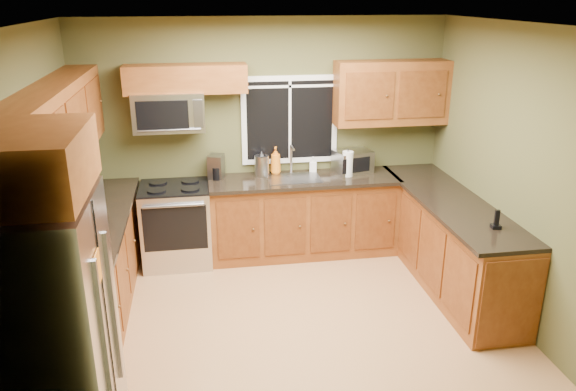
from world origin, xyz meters
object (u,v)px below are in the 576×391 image
object	(u,v)px
toaster_oven	(353,161)
cordless_phone	(496,223)
range	(177,224)
kettle	(262,165)
soap_bottle_a	(276,160)
paper_towel_roll	(348,164)
soap_bottle_b	(313,164)
microwave	(169,111)
coffee_maker	(216,167)
refrigerator	(49,336)

from	to	relation	value
toaster_oven	cordless_phone	world-z (taller)	toaster_oven
range	kettle	world-z (taller)	kettle
kettle	soap_bottle_a	world-z (taller)	soap_bottle_a
kettle	cordless_phone	bearing A→B (deg)	-44.46
range	paper_towel_roll	bearing A→B (deg)	0.26
soap_bottle_a	soap_bottle_b	bearing A→B (deg)	0.00
toaster_oven	kettle	distance (m)	1.07
microwave	paper_towel_roll	xyz separation A→B (m)	(1.98, -0.13, -0.64)
toaster_oven	paper_towel_roll	xyz separation A→B (m)	(-0.10, -0.14, 0.02)
range	coffee_maker	bearing A→B (deg)	19.54
refrigerator	kettle	distance (m)	3.39
kettle	soap_bottle_b	world-z (taller)	kettle
coffee_maker	paper_towel_roll	size ratio (longest dim) A/B	0.83
refrigerator	paper_towel_roll	distance (m)	3.85
refrigerator	soap_bottle_a	xyz separation A→B (m)	(1.86, 3.00, 0.20)
microwave	cordless_phone	world-z (taller)	microwave
refrigerator	toaster_oven	size ratio (longest dim) A/B	3.80
coffee_maker	soap_bottle_a	world-z (taller)	soap_bottle_a
microwave	cordless_phone	distance (m)	3.51
refrigerator	coffee_maker	distance (m)	3.17
paper_towel_roll	soap_bottle_b	xyz separation A→B (m)	(-0.36, 0.22, -0.06)
toaster_oven	range	bearing A→B (deg)	-175.95
coffee_maker	soap_bottle_a	xyz separation A→B (m)	(0.69, 0.06, 0.03)
kettle	paper_towel_roll	world-z (taller)	paper_towel_roll
paper_towel_roll	kettle	bearing A→B (deg)	170.90
toaster_oven	soap_bottle_b	world-z (taller)	toaster_oven
microwave	soap_bottle_a	bearing A→B (deg)	4.61
soap_bottle_b	refrigerator	bearing A→B (deg)	-127.53
toaster_oven	paper_towel_roll	distance (m)	0.17
soap_bottle_a	toaster_oven	bearing A→B (deg)	-5.29
soap_bottle_a	soap_bottle_b	size ratio (longest dim) A/B	1.78
refrigerator	soap_bottle_b	distance (m)	3.79
kettle	soap_bottle_a	distance (m)	0.18
kettle	soap_bottle_a	bearing A→B (deg)	21.00
refrigerator	soap_bottle_b	world-z (taller)	refrigerator
microwave	cordless_phone	xyz separation A→B (m)	(2.90, -1.83, -0.74)
refrigerator	soap_bottle_b	bearing A→B (deg)	52.47
refrigerator	microwave	world-z (taller)	microwave
paper_towel_roll	soap_bottle_b	bearing A→B (deg)	148.38
coffee_maker	soap_bottle_b	size ratio (longest dim) A/B	1.49
coffee_maker	cordless_phone	xyz separation A→B (m)	(2.42, -1.87, -0.07)
toaster_oven	cordless_phone	bearing A→B (deg)	-65.91
kettle	coffee_maker	bearing A→B (deg)	179.42
microwave	coffee_maker	bearing A→B (deg)	4.08
microwave	coffee_maker	world-z (taller)	microwave
cordless_phone	coffee_maker	bearing A→B (deg)	142.31
microwave	kettle	world-z (taller)	microwave
range	soap_bottle_b	distance (m)	1.73
refrigerator	soap_bottle_a	size ratio (longest dim) A/B	5.63
refrigerator	paper_towel_roll	xyz separation A→B (m)	(2.66, 2.78, 0.19)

